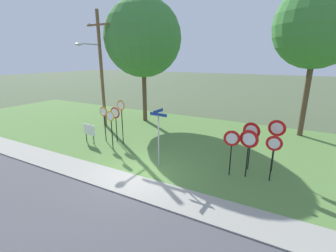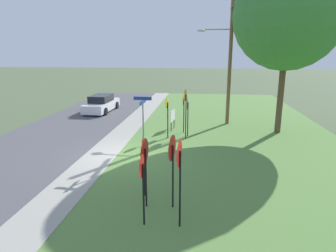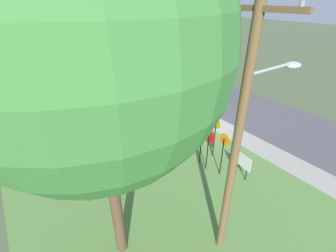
{
  "view_description": "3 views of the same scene",
  "coord_description": "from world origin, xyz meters",
  "px_view_note": "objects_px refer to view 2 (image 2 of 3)",
  "views": [
    {
      "loc": [
        6.03,
        -7.97,
        5.32
      ],
      "look_at": [
        0.33,
        2.59,
        1.83
      ],
      "focal_mm": 24.91,
      "sensor_mm": 36.0,
      "label": 1
    },
    {
      "loc": [
        12.99,
        3.99,
        4.88
      ],
      "look_at": [
        -0.27,
        2.43,
        1.5
      ],
      "focal_mm": 31.36,
      "sensor_mm": 36.0,
      "label": 2
    },
    {
      "loc": [
        -10.45,
        10.39,
        7.91
      ],
      "look_at": [
        -0.46,
        3.21,
        1.07
      ],
      "focal_mm": 24.98,
      "sensor_mm": 36.0,
      "label": 3
    }
  ],
  "objects_px": {
    "stop_sign_far_center": "(188,108)",
    "notice_board": "(173,117)",
    "yield_sign_far_left": "(172,154)",
    "yield_sign_center": "(143,151)",
    "street_name_post": "(143,123)",
    "yield_sign_near_right": "(179,162)",
    "stop_sign_far_left": "(167,110)",
    "stop_sign_near_left": "(183,106)",
    "parked_hatchback_near": "(101,104)",
    "yield_sign_near_left": "(142,173)",
    "oak_tree_left": "(288,15)",
    "yield_sign_far_right": "(144,157)",
    "stop_sign_near_right": "(186,104)",
    "utility_pole": "(228,54)"
  },
  "relations": [
    {
      "from": "street_name_post",
      "to": "oak_tree_left",
      "type": "height_order",
      "value": "oak_tree_left"
    },
    {
      "from": "yield_sign_near_left",
      "to": "yield_sign_center",
      "type": "distance_m",
      "value": 1.75
    },
    {
      "from": "yield_sign_far_left",
      "to": "utility_pole",
      "type": "xyz_separation_m",
      "value": [
        -11.72,
        2.49,
        2.9
      ]
    },
    {
      "from": "stop_sign_near_right",
      "to": "yield_sign_center",
      "type": "bearing_deg",
      "value": 0.2
    },
    {
      "from": "yield_sign_near_right",
      "to": "yield_sign_far_left",
      "type": "height_order",
      "value": "yield_sign_near_right"
    },
    {
      "from": "yield_sign_near_right",
      "to": "yield_sign_far_right",
      "type": "distance_m",
      "value": 1.55
    },
    {
      "from": "yield_sign_far_left",
      "to": "yield_sign_center",
      "type": "height_order",
      "value": "yield_sign_far_left"
    },
    {
      "from": "stop_sign_far_center",
      "to": "notice_board",
      "type": "distance_m",
      "value": 1.89
    },
    {
      "from": "yield_sign_near_right",
      "to": "street_name_post",
      "type": "bearing_deg",
      "value": -152.04
    },
    {
      "from": "yield_sign_far_left",
      "to": "yield_sign_far_right",
      "type": "distance_m",
      "value": 0.86
    },
    {
      "from": "yield_sign_center",
      "to": "street_name_post",
      "type": "relative_size",
      "value": 0.75
    },
    {
      "from": "stop_sign_far_left",
      "to": "yield_sign_near_left",
      "type": "height_order",
      "value": "stop_sign_far_left"
    },
    {
      "from": "yield_sign_near_left",
      "to": "street_name_post",
      "type": "distance_m",
      "value": 5.24
    },
    {
      "from": "stop_sign_near_right",
      "to": "street_name_post",
      "type": "relative_size",
      "value": 0.96
    },
    {
      "from": "yield_sign_near_left",
      "to": "oak_tree_left",
      "type": "height_order",
      "value": "oak_tree_left"
    },
    {
      "from": "notice_board",
      "to": "stop_sign_near_left",
      "type": "bearing_deg",
      "value": 55.85
    },
    {
      "from": "stop_sign_far_left",
      "to": "yield_sign_near_left",
      "type": "relative_size",
      "value": 1.1
    },
    {
      "from": "yield_sign_far_left",
      "to": "yield_sign_center",
      "type": "relative_size",
      "value": 1.09
    },
    {
      "from": "yield_sign_center",
      "to": "utility_pole",
      "type": "xyz_separation_m",
      "value": [
        -11.07,
        3.53,
        3.07
      ]
    },
    {
      "from": "stop_sign_far_left",
      "to": "stop_sign_far_center",
      "type": "distance_m",
      "value": 1.27
    },
    {
      "from": "stop_sign_near_left",
      "to": "street_name_post",
      "type": "height_order",
      "value": "street_name_post"
    },
    {
      "from": "stop_sign_near_left",
      "to": "parked_hatchback_near",
      "type": "bearing_deg",
      "value": -129.18
    },
    {
      "from": "yield_sign_near_right",
      "to": "stop_sign_far_left",
      "type": "bearing_deg",
      "value": -164.75
    },
    {
      "from": "stop_sign_near_left",
      "to": "parked_hatchback_near",
      "type": "xyz_separation_m",
      "value": [
        -6.02,
        -7.29,
        -1.05
      ]
    },
    {
      "from": "stop_sign_far_left",
      "to": "utility_pole",
      "type": "height_order",
      "value": "utility_pole"
    },
    {
      "from": "street_name_post",
      "to": "stop_sign_near_left",
      "type": "bearing_deg",
      "value": 166.61
    },
    {
      "from": "stop_sign_near_right",
      "to": "stop_sign_far_left",
      "type": "relative_size",
      "value": 1.2
    },
    {
      "from": "yield_sign_far_right",
      "to": "yield_sign_center",
      "type": "bearing_deg",
      "value": -158.57
    },
    {
      "from": "utility_pole",
      "to": "stop_sign_far_left",
      "type": "bearing_deg",
      "value": -41.52
    },
    {
      "from": "stop_sign_far_center",
      "to": "yield_sign_far_left",
      "type": "xyz_separation_m",
      "value": [
        8.33,
        -0.05,
        0.12
      ]
    },
    {
      "from": "street_name_post",
      "to": "yield_sign_near_right",
      "type": "bearing_deg",
      "value": 24.9
    },
    {
      "from": "stop_sign_far_center",
      "to": "yield_sign_near_right",
      "type": "xyz_separation_m",
      "value": [
        9.38,
        0.26,
        0.26
      ]
    },
    {
      "from": "yield_sign_far_left",
      "to": "parked_hatchback_near",
      "type": "distance_m",
      "value": 16.88
    },
    {
      "from": "yield_sign_center",
      "to": "yield_sign_near_left",
      "type": "bearing_deg",
      "value": 0.6
    },
    {
      "from": "stop_sign_far_center",
      "to": "yield_sign_center",
      "type": "relative_size",
      "value": 1.05
    },
    {
      "from": "yield_sign_far_left",
      "to": "oak_tree_left",
      "type": "bearing_deg",
      "value": 160.62
    },
    {
      "from": "yield_sign_far_left",
      "to": "street_name_post",
      "type": "height_order",
      "value": "street_name_post"
    },
    {
      "from": "yield_sign_far_left",
      "to": "oak_tree_left",
      "type": "distance_m",
      "value": 12.34
    },
    {
      "from": "oak_tree_left",
      "to": "notice_board",
      "type": "bearing_deg",
      "value": -89.2
    },
    {
      "from": "stop_sign_near_right",
      "to": "oak_tree_left",
      "type": "distance_m",
      "value": 7.67
    },
    {
      "from": "yield_sign_far_left",
      "to": "oak_tree_left",
      "type": "height_order",
      "value": "oak_tree_left"
    },
    {
      "from": "notice_board",
      "to": "oak_tree_left",
      "type": "distance_m",
      "value": 8.88
    },
    {
      "from": "yield_sign_near_right",
      "to": "yield_sign_far_left",
      "type": "distance_m",
      "value": 1.11
    },
    {
      "from": "notice_board",
      "to": "yield_sign_far_left",
      "type": "bearing_deg",
      "value": 13.79
    },
    {
      "from": "stop_sign_far_left",
      "to": "yield_sign_near_right",
      "type": "relative_size",
      "value": 0.91
    },
    {
      "from": "stop_sign_near_right",
      "to": "parked_hatchback_near",
      "type": "distance_m",
      "value": 10.56
    },
    {
      "from": "yield_sign_far_right",
      "to": "street_name_post",
      "type": "bearing_deg",
      "value": -161.7
    },
    {
      "from": "stop_sign_near_left",
      "to": "street_name_post",
      "type": "xyz_separation_m",
      "value": [
        4.96,
        -1.49,
        0.09
      ]
    },
    {
      "from": "stop_sign_near_left",
      "to": "utility_pole",
      "type": "bearing_deg",
      "value": 135.04
    },
    {
      "from": "stop_sign_far_center",
      "to": "yield_sign_far_left",
      "type": "height_order",
      "value": "yield_sign_far_left"
    }
  ]
}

